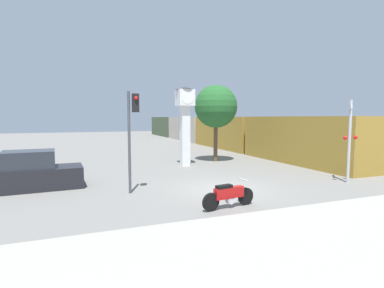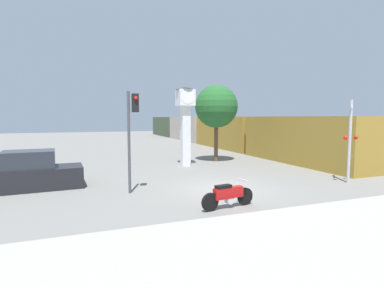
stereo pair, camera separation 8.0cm
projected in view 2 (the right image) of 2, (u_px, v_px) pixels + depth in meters
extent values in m
plane|color=slate|center=(222.00, 189.00, 13.95)|extent=(120.00, 120.00, 0.00)
cube|color=#9E998E|center=(340.00, 245.00, 7.67)|extent=(36.00, 6.00, 0.10)
cylinder|color=black|center=(245.00, 196.00, 11.37)|extent=(0.67, 0.21, 0.66)
cylinder|color=black|center=(210.00, 202.00, 10.58)|extent=(0.67, 0.21, 0.66)
cube|color=#B71414|center=(228.00, 193.00, 10.95)|extent=(1.24, 0.43, 0.40)
cube|color=black|center=(223.00, 187.00, 10.82)|extent=(0.65, 0.35, 0.11)
cylinder|color=silver|center=(229.00, 200.00, 11.01)|extent=(0.34, 0.27, 0.31)
cube|color=silver|center=(243.00, 180.00, 11.25)|extent=(0.14, 0.49, 0.04)
cube|color=white|center=(185.00, 136.00, 20.48)|extent=(0.57, 0.57, 4.11)
cube|color=white|center=(185.00, 98.00, 20.25)|extent=(1.09, 1.09, 1.09)
cylinder|color=white|center=(188.00, 97.00, 19.74)|extent=(0.87, 0.02, 0.87)
cone|color=#333338|center=(185.00, 88.00, 20.20)|extent=(1.31, 1.31, 0.20)
cube|color=olive|center=(303.00, 140.00, 21.84)|extent=(2.80, 11.30, 3.40)
cube|color=olive|center=(227.00, 132.00, 32.93)|extent=(2.80, 11.30, 3.40)
cube|color=#ADA393|center=(190.00, 129.00, 44.02)|extent=(2.80, 11.30, 3.40)
cube|color=#425138|center=(167.00, 126.00, 55.10)|extent=(2.80, 11.30, 3.40)
cylinder|color=#47474C|center=(129.00, 143.00, 12.98)|extent=(0.12, 0.12, 4.45)
cube|color=black|center=(135.00, 103.00, 12.94)|extent=(0.28, 0.24, 0.80)
sphere|color=red|center=(136.00, 98.00, 12.78)|extent=(0.16, 0.16, 0.16)
cylinder|color=#B7B7BC|center=(350.00, 142.00, 15.10)|extent=(0.14, 0.14, 4.20)
cube|color=white|center=(351.00, 107.00, 14.94)|extent=(0.82, 0.82, 0.14)
sphere|color=red|center=(345.00, 138.00, 14.91)|extent=(0.20, 0.20, 0.20)
sphere|color=red|center=(356.00, 138.00, 15.15)|extent=(0.20, 0.20, 0.20)
cylinder|color=brown|center=(216.00, 142.00, 22.72)|extent=(0.30, 0.30, 2.86)
sphere|color=#235B28|center=(216.00, 106.00, 22.48)|extent=(3.22, 3.22, 3.22)
cube|color=black|center=(35.00, 178.00, 13.91)|extent=(4.30, 2.04, 1.00)
cube|color=#262B33|center=(29.00, 159.00, 13.75)|extent=(2.29, 1.78, 0.80)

